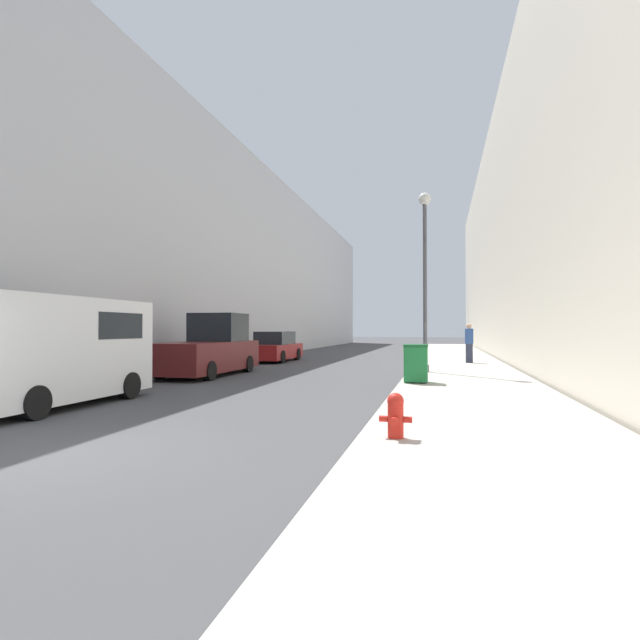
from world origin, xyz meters
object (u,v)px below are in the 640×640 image
Objects in this scene: white_van at (54,347)px; pickup_truck at (210,350)px; fire_hydrant at (396,414)px; lamppost at (425,259)px; trash_bin at (416,363)px; parked_sedan_near at (275,348)px; pedestrian_on_sidewalk at (469,343)px.

white_van is 0.87× the size of pickup_truck.
fire_hydrant is 0.10× the size of lamppost.
trash_bin is at bearing 36.37° from white_van.
parked_sedan_near is at bearing 90.54° from white_van.
white_van is 7.57m from pickup_truck.
fire_hydrant is at bearing -89.45° from trash_bin.
fire_hydrant is 16.91m from pedestrian_on_sidewalk.
white_van is at bearing 164.88° from fire_hydrant.
lamppost is 6.55m from pedestrian_on_sidewalk.
pickup_truck is 7.82m from parked_sedan_near.
white_van reaches higher than trash_bin.
trash_bin is 0.17× the size of lamppost.
pickup_truck is at bearing 90.00° from white_van.
trash_bin is (-0.07, 7.58, 0.23)m from fire_hydrant.
fire_hydrant is 19.06m from parked_sedan_near.
pickup_truck is 2.96× the size of pedestrian_on_sidewalk.
pedestrian_on_sidewalk is (1.91, 16.79, 0.57)m from fire_hydrant.
lamppost reaches higher than pedestrian_on_sidewalk.
lamppost is at bearing 12.91° from pickup_truck.
fire_hydrant is 7.90m from white_van.
pickup_truck is 1.18× the size of parked_sedan_near.
lamppost is at bearing 50.55° from white_van.
pickup_truck is (-7.51, 2.03, 0.23)m from trash_bin.
trash_bin is 9.35m from white_van.
pedestrian_on_sidewalk is at bearing 77.87° from trash_bin.
trash_bin is at bearing -92.35° from lamppost.
fire_hydrant is 0.14× the size of white_van.
pickup_truck is at bearing -167.09° from lamppost.
pickup_truck is at bearing 128.28° from fire_hydrant.
lamppost is at bearing -108.59° from pedestrian_on_sidewalk.
white_van is 15.39m from parked_sedan_near.
lamppost reaches higher than fire_hydrant.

